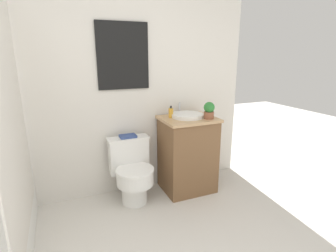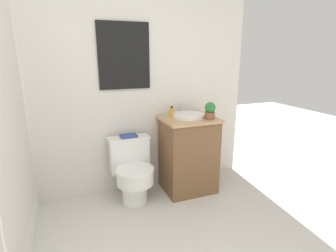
# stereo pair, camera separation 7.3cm
# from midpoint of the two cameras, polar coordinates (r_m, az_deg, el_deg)

# --- Properties ---
(wall_back) EXTENTS (3.47, 0.07, 2.50)m
(wall_back) POSITION_cam_midpoint_polar(r_m,az_deg,el_deg) (2.76, -16.90, 9.65)
(wall_back) COLOR silver
(wall_back) RESTS_ON ground_plane
(toilet) EXTENTS (0.43, 0.50, 0.66)m
(toilet) POSITION_cam_midpoint_polar(r_m,az_deg,el_deg) (2.78, -8.52, -9.75)
(toilet) COLOR white
(toilet) RESTS_ON ground_plane
(vanity) EXTENTS (0.58, 0.49, 0.84)m
(vanity) POSITION_cam_midpoint_polar(r_m,az_deg,el_deg) (2.94, 3.54, -6.12)
(vanity) COLOR brown
(vanity) RESTS_ON ground_plane
(sink) EXTENTS (0.35, 0.38, 0.13)m
(sink) POSITION_cam_midpoint_polar(r_m,az_deg,el_deg) (2.83, 3.49, 2.33)
(sink) COLOR white
(sink) RESTS_ON vanity
(soap_bottle) EXTENTS (0.05, 0.05, 0.13)m
(soap_bottle) POSITION_cam_midpoint_polar(r_m,az_deg,el_deg) (2.80, -0.12, 2.91)
(soap_bottle) COLOR gold
(soap_bottle) RESTS_ON vanity
(potted_plant) EXTENTS (0.11, 0.11, 0.18)m
(potted_plant) POSITION_cam_midpoint_polar(r_m,az_deg,el_deg) (2.78, 8.19, 3.44)
(potted_plant) COLOR brown
(potted_plant) RESTS_ON vanity
(book_on_tank) EXTENTS (0.17, 0.12, 0.02)m
(book_on_tank) POSITION_cam_midpoint_polar(r_m,az_deg,el_deg) (2.77, -9.47, -2.20)
(book_on_tank) COLOR #33477F
(book_on_tank) RESTS_ON toilet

